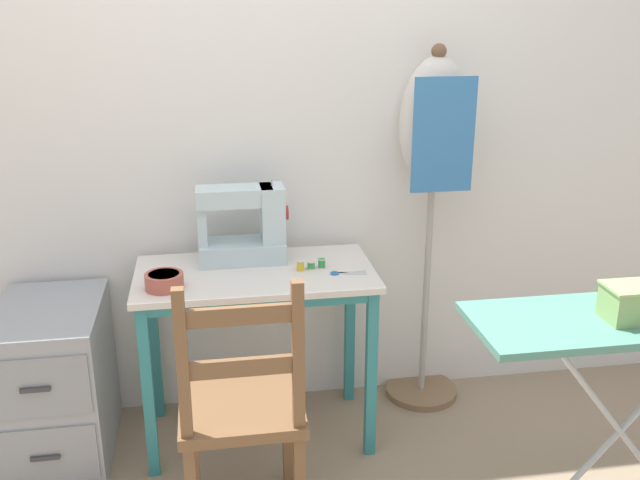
# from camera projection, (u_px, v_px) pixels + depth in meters

# --- Properties ---
(ground_plane) EXTENTS (14.00, 14.00, 0.00)m
(ground_plane) POSITION_uv_depth(u_px,v_px,m) (265.00, 469.00, 2.73)
(ground_plane) COLOR gray
(wall_back) EXTENTS (10.00, 0.05, 2.55)m
(wall_back) POSITION_uv_depth(u_px,v_px,m) (245.00, 112.00, 2.82)
(wall_back) COLOR silver
(wall_back) RESTS_ON ground_plane
(sewing_table) EXTENTS (0.91, 0.49, 0.72)m
(sewing_table) POSITION_uv_depth(u_px,v_px,m) (256.00, 299.00, 2.74)
(sewing_table) COLOR silver
(sewing_table) RESTS_ON ground_plane
(sewing_machine) EXTENTS (0.35, 0.17, 0.32)m
(sewing_machine) POSITION_uv_depth(u_px,v_px,m) (247.00, 226.00, 2.78)
(sewing_machine) COLOR silver
(sewing_machine) RESTS_ON sewing_table
(fabric_bowl) EXTENTS (0.14, 0.14, 0.06)m
(fabric_bowl) POSITION_uv_depth(u_px,v_px,m) (164.00, 281.00, 2.55)
(fabric_bowl) COLOR #B25647
(fabric_bowl) RESTS_ON sewing_table
(scissors) EXTENTS (0.14, 0.05, 0.01)m
(scissors) POSITION_uv_depth(u_px,v_px,m) (343.00, 273.00, 2.69)
(scissors) COLOR silver
(scissors) RESTS_ON sewing_table
(thread_spool_near_machine) EXTENTS (0.04, 0.04, 0.04)m
(thread_spool_near_machine) POSITION_uv_depth(u_px,v_px,m) (300.00, 266.00, 2.72)
(thread_spool_near_machine) COLOR yellow
(thread_spool_near_machine) RESTS_ON sewing_table
(thread_spool_mid_table) EXTENTS (0.03, 0.03, 0.03)m
(thread_spool_mid_table) POSITION_uv_depth(u_px,v_px,m) (311.00, 265.00, 2.74)
(thread_spool_mid_table) COLOR green
(thread_spool_mid_table) RESTS_ON sewing_table
(thread_spool_far_edge) EXTENTS (0.03, 0.03, 0.04)m
(thread_spool_far_edge) POSITION_uv_depth(u_px,v_px,m) (322.00, 263.00, 2.75)
(thread_spool_far_edge) COLOR green
(thread_spool_far_edge) RESTS_ON sewing_table
(wooden_chair) EXTENTS (0.40, 0.38, 0.94)m
(wooden_chair) POSITION_uv_depth(u_px,v_px,m) (242.00, 411.00, 2.30)
(wooden_chair) COLOR brown
(wooden_chair) RESTS_ON ground_plane
(filing_cabinet) EXTENTS (0.39, 0.56, 0.62)m
(filing_cabinet) POSITION_uv_depth(u_px,v_px,m) (55.00, 383.00, 2.72)
(filing_cabinet) COLOR #93999E
(filing_cabinet) RESTS_ON ground_plane
(dress_form) EXTENTS (0.32, 0.32, 1.54)m
(dress_form) POSITION_uv_depth(u_px,v_px,m) (434.00, 152.00, 2.87)
(dress_form) COLOR #846647
(dress_form) RESTS_ON ground_plane
(ironing_board) EXTENTS (1.03, 0.36, 0.81)m
(ironing_board) POSITION_uv_depth(u_px,v_px,m) (637.00, 327.00, 2.17)
(ironing_board) COLOR #518E7A
(ironing_board) RESTS_ON ground_plane
(storage_box) EXTENTS (0.20, 0.12, 0.11)m
(storage_box) POSITION_uv_depth(u_px,v_px,m) (638.00, 302.00, 2.10)
(storage_box) COLOR #8EB266
(storage_box) RESTS_ON ironing_board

